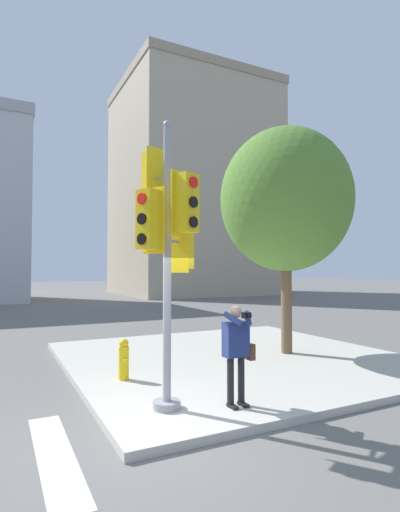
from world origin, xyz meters
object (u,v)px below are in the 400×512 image
at_px(person_photographer, 237,346).
at_px(fire_hydrant, 124,359).
at_px(street_tree, 286,200).
at_px(traffic_signal_pole, 168,230).

bearing_deg(person_photographer, fire_hydrant, 116.98).
relative_size(person_photographer, street_tree, 0.27).
xyz_separation_m(traffic_signal_pole, street_tree, (4.38, 2.46, 1.23)).
xyz_separation_m(person_photographer, fire_hydrant, (-1.18, 2.33, -0.55)).
relative_size(traffic_signal_pole, street_tree, 0.77).
height_order(street_tree, fire_hydrant, street_tree).
distance_m(traffic_signal_pole, person_photographer, 2.17).
bearing_deg(street_tree, traffic_signal_pole, -150.67).
height_order(person_photographer, fire_hydrant, person_photographer).
bearing_deg(fire_hydrant, person_photographer, -63.02).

